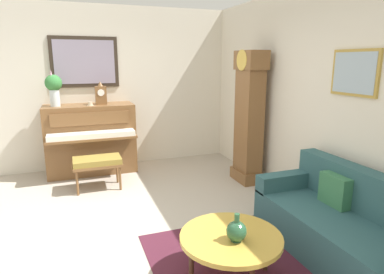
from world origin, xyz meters
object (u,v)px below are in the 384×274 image
(piano_bench, at_px, (97,163))
(couch, at_px, (348,229))
(flower_vase, at_px, (54,86))
(mantel_clock, at_px, (101,94))
(green_jug, at_px, (236,231))
(coffee_table, at_px, (231,239))
(teacup, at_px, (90,104))
(piano, at_px, (91,139))
(grandfather_clock, at_px, (249,121))

(piano_bench, distance_m, couch, 3.40)
(flower_vase, bearing_deg, mantel_clock, 89.96)
(mantel_clock, xyz_separation_m, green_jug, (3.48, 0.73, -0.82))
(coffee_table, bearing_deg, teacup, -164.49)
(coffee_table, distance_m, teacup, 3.51)
(piano_bench, relative_size, mantel_clock, 1.84)
(piano, height_order, coffee_table, piano)
(piano_bench, bearing_deg, teacup, -179.37)
(piano_bench, xyz_separation_m, couch, (2.67, 2.09, -0.09))
(mantel_clock, bearing_deg, coffee_table, 12.11)
(teacup, bearing_deg, grandfather_clock, 62.43)
(couch, bearing_deg, grandfather_clock, 175.88)
(coffee_table, bearing_deg, mantel_clock, -167.89)
(mantel_clock, bearing_deg, grandfather_clock, 58.35)
(couch, bearing_deg, mantel_clock, -151.28)
(piano_bench, bearing_deg, coffee_table, 19.44)
(grandfather_clock, height_order, mantel_clock, grandfather_clock)
(piano, relative_size, mantel_clock, 3.79)
(coffee_table, height_order, teacup, teacup)
(coffee_table, bearing_deg, green_jug, 1.21)
(green_jug, bearing_deg, teacup, -164.85)
(couch, bearing_deg, coffee_table, -95.21)
(couch, xyz_separation_m, teacup, (-3.40, -2.10, 0.87))
(teacup, xyz_separation_m, green_jug, (3.38, 0.92, -0.68))
(coffee_table, relative_size, flower_vase, 1.52)
(mantel_clock, relative_size, teacup, 3.28)
(coffee_table, relative_size, teacup, 7.59)
(couch, relative_size, green_jug, 7.92)
(couch, xyz_separation_m, coffee_table, (-0.11, -1.19, 0.08))
(coffee_table, relative_size, green_jug, 3.67)
(coffee_table, distance_m, green_jug, 0.15)
(piano, height_order, flower_vase, flower_vase)
(piano_bench, xyz_separation_m, flower_vase, (-0.82, -0.53, 1.07))
(coffee_table, bearing_deg, piano, -164.64)
(coffee_table, distance_m, flower_vase, 3.84)
(mantel_clock, relative_size, green_jug, 1.58)
(grandfather_clock, distance_m, teacup, 2.56)
(piano_bench, bearing_deg, green_jug, 18.87)
(green_jug, bearing_deg, mantel_clock, -168.16)
(grandfather_clock, bearing_deg, mantel_clock, -121.65)
(mantel_clock, bearing_deg, couch, 28.72)
(grandfather_clock, bearing_deg, flower_vase, -114.67)
(piano, distance_m, teacup, 0.60)
(piano_bench, xyz_separation_m, green_jug, (2.65, 0.91, 0.10))
(piano_bench, height_order, mantel_clock, mantel_clock)
(grandfather_clock, distance_m, flower_vase, 3.11)
(piano_bench, bearing_deg, grandfather_clock, 78.58)
(couch, height_order, teacup, teacup)
(mantel_clock, bearing_deg, teacup, -62.07)
(grandfather_clock, height_order, coffee_table, grandfather_clock)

